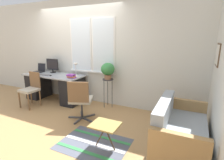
{
  "coord_description": "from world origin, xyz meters",
  "views": [
    {
      "loc": [
        2.85,
        -3.17,
        1.74
      ],
      "look_at": [
        1.25,
        0.17,
        0.81
      ],
      "focal_mm": 28.0,
      "sensor_mm": 36.0,
      "label": 1
    }
  ],
  "objects_px": {
    "couch_loveseat": "(178,134)",
    "potted_plant": "(108,70)",
    "monitor": "(52,65)",
    "desk_lamp": "(76,67)",
    "keyboard": "(44,75)",
    "folding_stool": "(105,126)",
    "laptop": "(40,70)",
    "desk_chair_wooden": "(31,88)",
    "mouse": "(51,76)",
    "plant_stand": "(108,82)",
    "office_chair_swivel": "(81,99)",
    "book_stack": "(71,76)"
  },
  "relations": [
    {
      "from": "laptop",
      "to": "folding_stool",
      "type": "bearing_deg",
      "value": -26.33
    },
    {
      "from": "laptop",
      "to": "keyboard",
      "type": "bearing_deg",
      "value": -30.63
    },
    {
      "from": "couch_loveseat",
      "to": "potted_plant",
      "type": "distance_m",
      "value": 2.2
    },
    {
      "from": "keyboard",
      "to": "folding_stool",
      "type": "xyz_separation_m",
      "value": [
        2.48,
        -1.18,
        -0.36
      ]
    },
    {
      "from": "laptop",
      "to": "monitor",
      "type": "xyz_separation_m",
      "value": [
        0.42,
        0.09,
        0.16
      ]
    },
    {
      "from": "desk_lamp",
      "to": "book_stack",
      "type": "bearing_deg",
      "value": -92.72
    },
    {
      "from": "plant_stand",
      "to": "keyboard",
      "type": "bearing_deg",
      "value": -168.35
    },
    {
      "from": "couch_loveseat",
      "to": "plant_stand",
      "type": "relative_size",
      "value": 1.85
    },
    {
      "from": "keyboard",
      "to": "potted_plant",
      "type": "xyz_separation_m",
      "value": [
        1.75,
        0.36,
        0.22
      ]
    },
    {
      "from": "laptop",
      "to": "office_chair_swivel",
      "type": "xyz_separation_m",
      "value": [
        2.01,
        -0.81,
        -0.32
      ]
    },
    {
      "from": "laptop",
      "to": "desk_lamp",
      "type": "distance_m",
      "value": 1.35
    },
    {
      "from": "monitor",
      "to": "potted_plant",
      "type": "height_order",
      "value": "monitor"
    },
    {
      "from": "monitor",
      "to": "desk_chair_wooden",
      "type": "distance_m",
      "value": 0.92
    },
    {
      "from": "desk_chair_wooden",
      "to": "folding_stool",
      "type": "xyz_separation_m",
      "value": [
        2.5,
        -0.75,
        -0.09
      ]
    },
    {
      "from": "laptop",
      "to": "desk_chair_wooden",
      "type": "xyz_separation_m",
      "value": [
        0.42,
        -0.7,
        -0.31
      ]
    },
    {
      "from": "monitor",
      "to": "desk_lamp",
      "type": "distance_m",
      "value": 0.92
    },
    {
      "from": "book_stack",
      "to": "desk_chair_wooden",
      "type": "relative_size",
      "value": 0.26
    },
    {
      "from": "folding_stool",
      "to": "monitor",
      "type": "bearing_deg",
      "value": 148.39
    },
    {
      "from": "monitor",
      "to": "desk_chair_wooden",
      "type": "relative_size",
      "value": 0.47
    },
    {
      "from": "keyboard",
      "to": "couch_loveseat",
      "type": "relative_size",
      "value": 0.27
    },
    {
      "from": "book_stack",
      "to": "desk_chair_wooden",
      "type": "height_order",
      "value": "desk_chair_wooden"
    },
    {
      "from": "laptop",
      "to": "mouse",
      "type": "distance_m",
      "value": 0.76
    },
    {
      "from": "laptop",
      "to": "monitor",
      "type": "height_order",
      "value": "monitor"
    },
    {
      "from": "desk_lamp",
      "to": "keyboard",
      "type": "bearing_deg",
      "value": -165.73
    },
    {
      "from": "desk_chair_wooden",
      "to": "plant_stand",
      "type": "distance_m",
      "value": 1.95
    },
    {
      "from": "monitor",
      "to": "potted_plant",
      "type": "xyz_separation_m",
      "value": [
        1.77,
        0.0,
        0.02
      ]
    },
    {
      "from": "keyboard",
      "to": "desk_lamp",
      "type": "bearing_deg",
      "value": 14.27
    },
    {
      "from": "mouse",
      "to": "couch_loveseat",
      "type": "bearing_deg",
      "value": -12.65
    },
    {
      "from": "desk_chair_wooden",
      "to": "potted_plant",
      "type": "distance_m",
      "value": 2.0
    },
    {
      "from": "desk_chair_wooden",
      "to": "office_chair_swivel",
      "type": "distance_m",
      "value": 1.59
    },
    {
      "from": "desk_chair_wooden",
      "to": "book_stack",
      "type": "bearing_deg",
      "value": 30.02
    },
    {
      "from": "desk_lamp",
      "to": "desk_chair_wooden",
      "type": "distance_m",
      "value": 1.24
    },
    {
      "from": "book_stack",
      "to": "potted_plant",
      "type": "distance_m",
      "value": 0.94
    },
    {
      "from": "folding_stool",
      "to": "plant_stand",
      "type": "bearing_deg",
      "value": 115.32
    },
    {
      "from": "mouse",
      "to": "potted_plant",
      "type": "xyz_separation_m",
      "value": [
        1.49,
        0.38,
        0.21
      ]
    },
    {
      "from": "monitor",
      "to": "plant_stand",
      "type": "distance_m",
      "value": 1.8
    },
    {
      "from": "office_chair_swivel",
      "to": "folding_stool",
      "type": "bearing_deg",
      "value": 123.45
    },
    {
      "from": "laptop",
      "to": "book_stack",
      "type": "bearing_deg",
      "value": -9.45
    },
    {
      "from": "laptop",
      "to": "keyboard",
      "type": "distance_m",
      "value": 0.52
    },
    {
      "from": "keyboard",
      "to": "book_stack",
      "type": "relative_size",
      "value": 1.6
    },
    {
      "from": "monitor",
      "to": "desk_chair_wooden",
      "type": "height_order",
      "value": "monitor"
    },
    {
      "from": "laptop",
      "to": "folding_stool",
      "type": "height_order",
      "value": "laptop"
    },
    {
      "from": "mouse",
      "to": "monitor",
      "type": "bearing_deg",
      "value": 126.52
    },
    {
      "from": "keyboard",
      "to": "potted_plant",
      "type": "relative_size",
      "value": 0.9
    },
    {
      "from": "book_stack",
      "to": "plant_stand",
      "type": "relative_size",
      "value": 0.31
    },
    {
      "from": "desk_chair_wooden",
      "to": "mouse",
      "type": "bearing_deg",
      "value": 57.89
    },
    {
      "from": "mouse",
      "to": "couch_loveseat",
      "type": "relative_size",
      "value": 0.04
    },
    {
      "from": "folding_stool",
      "to": "desk_chair_wooden",
      "type": "bearing_deg",
      "value": 163.4
    },
    {
      "from": "keyboard",
      "to": "plant_stand",
      "type": "distance_m",
      "value": 1.79
    },
    {
      "from": "desk_lamp",
      "to": "couch_loveseat",
      "type": "bearing_deg",
      "value": -20.44
    }
  ]
}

